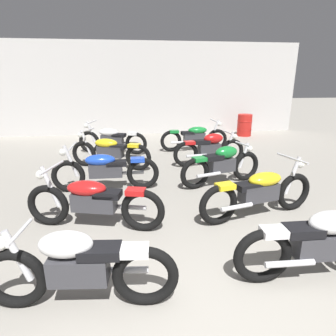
# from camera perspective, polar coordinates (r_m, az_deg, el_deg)

# --- Properties ---
(back_wall) EXTENTS (12.58, 0.24, 3.60)m
(back_wall) POSITION_cam_1_polar(r_m,az_deg,el_deg) (12.07, -4.32, 15.38)
(back_wall) COLOR #BCBAB7
(back_wall) RESTS_ON ground
(motorcycle_left_row_0) EXTENTS (1.97, 0.48, 0.88)m
(motorcycle_left_row_0) POSITION_cam_1_polar(r_m,az_deg,el_deg) (3.11, -17.46, -18.20)
(motorcycle_left_row_0) COLOR black
(motorcycle_left_row_0) RESTS_ON ground
(motorcycle_left_row_1) EXTENTS (2.13, 0.81, 0.97)m
(motorcycle_left_row_1) POSITION_cam_1_polar(r_m,az_deg,el_deg) (4.52, -14.62, -6.30)
(motorcycle_left_row_1) COLOR black
(motorcycle_left_row_1) RESTS_ON ground
(motorcycle_left_row_2) EXTENTS (2.17, 0.68, 0.97)m
(motorcycle_left_row_2) POSITION_cam_1_polar(r_m,az_deg,el_deg) (5.98, -12.36, -0.25)
(motorcycle_left_row_2) COLOR black
(motorcycle_left_row_2) RESTS_ON ground
(motorcycle_left_row_3) EXTENTS (2.06, 1.00, 0.97)m
(motorcycle_left_row_3) POSITION_cam_1_polar(r_m,az_deg,el_deg) (7.46, -11.47, 3.33)
(motorcycle_left_row_3) COLOR black
(motorcycle_left_row_3) RESTS_ON ground
(motorcycle_left_row_4) EXTENTS (2.11, 0.88, 0.97)m
(motorcycle_left_row_4) POSITION_cam_1_polar(r_m,az_deg,el_deg) (8.96, -11.09, 5.69)
(motorcycle_left_row_4) COLOR black
(motorcycle_left_row_4) RESTS_ON ground
(motorcycle_right_row_0) EXTENTS (1.97, 0.48, 0.88)m
(motorcycle_right_row_0) POSITION_cam_1_polar(r_m,az_deg,el_deg) (3.74, 27.98, -13.05)
(motorcycle_right_row_0) COLOR black
(motorcycle_right_row_0) RESTS_ON ground
(motorcycle_right_row_1) EXTENTS (2.14, 0.82, 0.97)m
(motorcycle_right_row_1) POSITION_cam_1_polar(r_m,az_deg,el_deg) (4.95, 17.69, -4.44)
(motorcycle_right_row_1) COLOR black
(motorcycle_right_row_1) RESTS_ON ground
(motorcycle_right_row_2) EXTENTS (1.92, 0.73, 0.88)m
(motorcycle_right_row_2) POSITION_cam_1_polar(r_m,az_deg,el_deg) (6.27, 10.70, 0.76)
(motorcycle_right_row_2) COLOR black
(motorcycle_right_row_2) RESTS_ON ground
(motorcycle_right_row_3) EXTENTS (1.97, 0.53, 0.88)m
(motorcycle_right_row_3) POSITION_cam_1_polar(r_m,az_deg,el_deg) (7.66, 8.30, 3.92)
(motorcycle_right_row_3) COLOR black
(motorcycle_right_row_3) RESTS_ON ground
(motorcycle_right_row_4) EXTENTS (2.17, 0.68, 0.97)m
(motorcycle_right_row_4) POSITION_cam_1_polar(r_m,az_deg,el_deg) (9.17, 5.32, 6.21)
(motorcycle_right_row_4) COLOR black
(motorcycle_right_row_4) RESTS_ON ground
(oil_drum) EXTENTS (0.59, 0.59, 0.85)m
(oil_drum) POSITION_cam_1_polar(r_m,az_deg,el_deg) (11.99, 14.92, 8.22)
(oil_drum) COLOR red
(oil_drum) RESTS_ON ground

